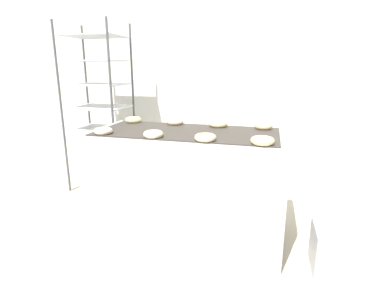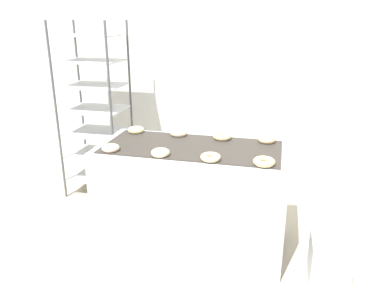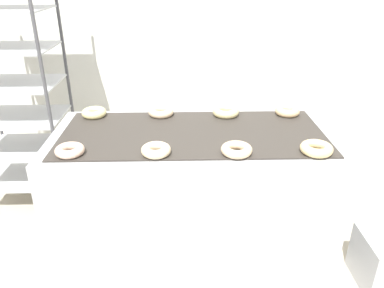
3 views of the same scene
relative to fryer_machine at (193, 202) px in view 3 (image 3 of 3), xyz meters
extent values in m
cube|color=silver|center=(0.00, 1.52, 0.95)|extent=(8.00, 0.05, 2.80)
cube|color=#B7BABF|center=(0.00, 0.00, 0.00)|extent=(1.53, 0.71, 0.89)
cube|color=#38332D|center=(0.00, 0.00, 0.45)|extent=(1.40, 0.63, 0.01)
cube|color=#262628|center=(0.42, -0.32, 0.17)|extent=(0.12, 0.07, 0.10)
cylinder|color=#4C4C51|center=(-0.95, 0.54, 0.48)|extent=(0.02, 0.02, 1.85)
cylinder|color=#4C4C51|center=(-0.95, 1.04, 0.48)|extent=(0.02, 0.02, 1.85)
cube|color=#B7BABF|center=(-1.26, 0.79, -0.26)|extent=(0.61, 0.50, 0.01)
cube|color=#B7BABF|center=(-1.26, 0.79, -0.01)|extent=(0.61, 0.50, 0.01)
cube|color=#B7BABF|center=(-1.26, 0.79, 0.24)|extent=(0.61, 0.50, 0.01)
cube|color=#B7BABF|center=(-1.26, 0.79, 0.50)|extent=(0.61, 0.50, 0.01)
cube|color=#B7BABF|center=(-1.26, 0.79, 0.75)|extent=(0.61, 0.50, 0.01)
cube|color=#B7BABF|center=(1.11, -0.21, -0.29)|extent=(0.28, 0.32, 0.32)
torus|color=beige|center=(-0.59, -0.25, 0.47)|extent=(0.14, 0.14, 0.04)
torus|color=beige|center=(-0.18, -0.26, 0.47)|extent=(0.14, 0.14, 0.04)
torus|color=beige|center=(0.20, -0.26, 0.47)|extent=(0.15, 0.15, 0.04)
torus|color=#EDCF8C|center=(0.58, -0.26, 0.47)|extent=(0.15, 0.15, 0.05)
torus|color=beige|center=(-0.58, 0.25, 0.47)|extent=(0.14, 0.14, 0.05)
torus|color=beige|center=(-0.18, 0.26, 0.47)|extent=(0.15, 0.15, 0.05)
torus|color=beige|center=(0.20, 0.25, 0.47)|extent=(0.16, 0.16, 0.05)
torus|color=#E9C28C|center=(0.58, 0.25, 0.47)|extent=(0.15, 0.15, 0.05)
camera|label=1|loc=(0.62, -2.21, 0.94)|focal=28.00mm
camera|label=2|loc=(0.66, -2.75, 1.44)|focal=35.00mm
camera|label=3|loc=(-0.05, -1.85, 1.26)|focal=35.00mm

